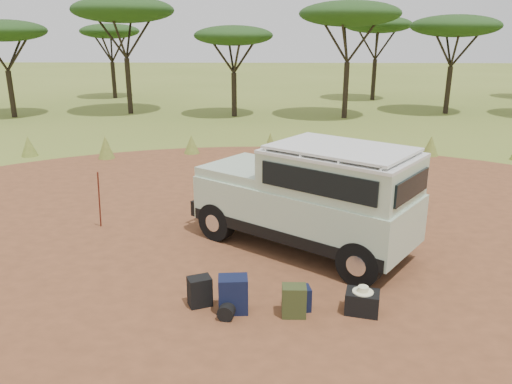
{
  "coord_description": "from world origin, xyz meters",
  "views": [
    {
      "loc": [
        -0.01,
        -9.33,
        4.39
      ],
      "look_at": [
        -0.31,
        1.28,
        1.0
      ],
      "focal_mm": 35.0,
      "sensor_mm": 36.0,
      "label": 1
    }
  ],
  "objects_px": {
    "safari_vehicle": "(310,199)",
    "backpack_navy": "(233,295)",
    "duffel_navy": "(299,299)",
    "walking_staff": "(99,200)",
    "hard_case": "(362,302)",
    "backpack_black": "(200,291)",
    "backpack_olive": "(294,301)"
  },
  "relations": [
    {
      "from": "duffel_navy",
      "to": "backpack_olive",
      "type": "bearing_deg",
      "value": -126.71
    },
    {
      "from": "walking_staff",
      "to": "backpack_black",
      "type": "relative_size",
      "value": 2.78
    },
    {
      "from": "backpack_olive",
      "to": "hard_case",
      "type": "relative_size",
      "value": 1.0
    },
    {
      "from": "safari_vehicle",
      "to": "walking_staff",
      "type": "height_order",
      "value": "safari_vehicle"
    },
    {
      "from": "backpack_black",
      "to": "safari_vehicle",
      "type": "bearing_deg",
      "value": 26.72
    },
    {
      "from": "backpack_black",
      "to": "duffel_navy",
      "type": "bearing_deg",
      "value": -26.81
    },
    {
      "from": "backpack_olive",
      "to": "duffel_navy",
      "type": "bearing_deg",
      "value": 62.48
    },
    {
      "from": "backpack_navy",
      "to": "duffel_navy",
      "type": "height_order",
      "value": "backpack_navy"
    },
    {
      "from": "duffel_navy",
      "to": "safari_vehicle",
      "type": "bearing_deg",
      "value": 72.22
    },
    {
      "from": "backpack_black",
      "to": "backpack_olive",
      "type": "bearing_deg",
      "value": -33.76
    },
    {
      "from": "walking_staff",
      "to": "backpack_navy",
      "type": "distance_m",
      "value": 4.92
    },
    {
      "from": "safari_vehicle",
      "to": "backpack_navy",
      "type": "relative_size",
      "value": 7.84
    },
    {
      "from": "duffel_navy",
      "to": "walking_staff",
      "type": "bearing_deg",
      "value": 131.83
    },
    {
      "from": "backpack_black",
      "to": "backpack_navy",
      "type": "bearing_deg",
      "value": -41.0
    },
    {
      "from": "walking_staff",
      "to": "hard_case",
      "type": "xyz_separation_m",
      "value": [
        5.47,
        -3.56,
        -0.52
      ]
    },
    {
      "from": "safari_vehicle",
      "to": "walking_staff",
      "type": "xyz_separation_m",
      "value": [
        -4.78,
        1.01,
        -0.41
      ]
    },
    {
      "from": "safari_vehicle",
      "to": "duffel_navy",
      "type": "relative_size",
      "value": 11.92
    },
    {
      "from": "safari_vehicle",
      "to": "backpack_navy",
      "type": "xyz_separation_m",
      "value": [
        -1.42,
        -2.57,
        -0.8
      ]
    },
    {
      "from": "duffel_navy",
      "to": "hard_case",
      "type": "xyz_separation_m",
      "value": [
        1.03,
        -0.06,
        -0.01
      ]
    },
    {
      "from": "backpack_black",
      "to": "backpack_navy",
      "type": "relative_size",
      "value": 0.82
    },
    {
      "from": "safari_vehicle",
      "to": "walking_staff",
      "type": "distance_m",
      "value": 4.91
    },
    {
      "from": "hard_case",
      "to": "duffel_navy",
      "type": "bearing_deg",
      "value": -170.01
    },
    {
      "from": "hard_case",
      "to": "backpack_navy",
      "type": "bearing_deg",
      "value": -165.93
    },
    {
      "from": "backpack_black",
      "to": "backpack_navy",
      "type": "height_order",
      "value": "backpack_navy"
    },
    {
      "from": "backpack_black",
      "to": "hard_case",
      "type": "relative_size",
      "value": 0.96
    },
    {
      "from": "backpack_olive",
      "to": "hard_case",
      "type": "xyz_separation_m",
      "value": [
        1.12,
        0.12,
        -0.08
      ]
    },
    {
      "from": "walking_staff",
      "to": "hard_case",
      "type": "height_order",
      "value": "walking_staff"
    },
    {
      "from": "safari_vehicle",
      "to": "walking_staff",
      "type": "bearing_deg",
      "value": -156.09
    },
    {
      "from": "safari_vehicle",
      "to": "hard_case",
      "type": "bearing_deg",
      "value": -39.12
    },
    {
      "from": "safari_vehicle",
      "to": "duffel_navy",
      "type": "distance_m",
      "value": 2.67
    },
    {
      "from": "walking_staff",
      "to": "duffel_navy",
      "type": "distance_m",
      "value": 5.68
    },
    {
      "from": "backpack_olive",
      "to": "hard_case",
      "type": "height_order",
      "value": "backpack_olive"
    }
  ]
}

